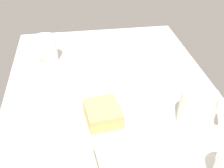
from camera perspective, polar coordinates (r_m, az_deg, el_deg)
name	(u,v)px	position (r cm, az deg, el deg)	size (l,w,h in cm)	color
tabletop	(112,95)	(84.30, 0.00, -2.21)	(90.00, 64.00, 2.00)	beige
coffee_mug_black	(197,109)	(72.82, 17.14, -4.87)	(9.10, 11.61, 10.28)	silver
coffee_mug_milky	(46,49)	(99.51, -13.54, 7.03)	(10.22, 7.94, 9.15)	white
sandwich_main	(103,114)	(72.86, -1.90, -6.12)	(10.78, 9.93, 4.40)	tan
spoon	(103,46)	(107.80, -1.91, 7.74)	(11.13, 3.19, 0.80)	silver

